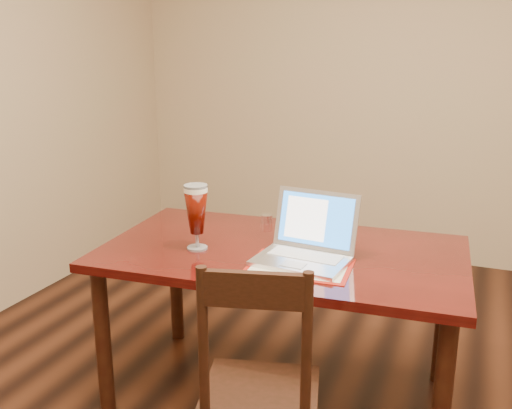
% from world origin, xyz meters
% --- Properties ---
extents(dining_table, '(1.59, 0.97, 1.00)m').
position_xyz_m(dining_table, '(-0.39, 0.44, 0.64)').
color(dining_table, '#480C09').
rests_on(dining_table, ground).
extents(dining_chair, '(0.47, 0.46, 0.93)m').
position_xyz_m(dining_chair, '(-0.24, -0.17, 0.44)').
color(dining_chair, black).
rests_on(dining_chair, ground).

